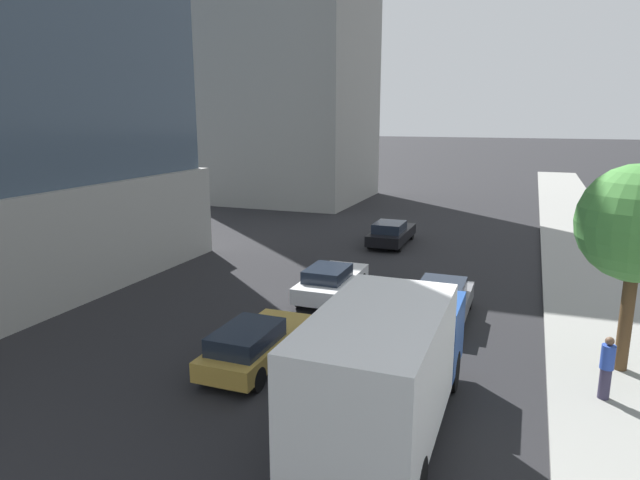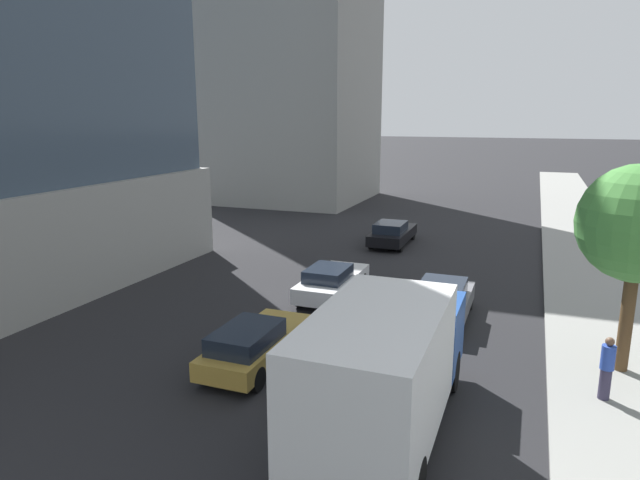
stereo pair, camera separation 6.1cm
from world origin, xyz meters
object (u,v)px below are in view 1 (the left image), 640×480
(street_tree, at_px, (638,224))
(car_gold, at_px, (255,343))
(car_black, at_px, (391,233))
(box_truck, at_px, (387,364))
(car_gray, at_px, (441,301))
(pedestrian_blue_shirt, at_px, (607,367))
(car_white, at_px, (331,281))
(construction_building, at_px, (286,6))

(street_tree, height_order, car_gold, street_tree)
(car_black, distance_m, box_truck, 19.63)
(street_tree, relative_size, box_truck, 0.80)
(car_black, relative_size, car_gold, 1.04)
(car_gray, xyz_separation_m, car_black, (-4.51, 10.99, -0.03))
(car_black, xyz_separation_m, box_truck, (4.51, -19.07, 1.17))
(pedestrian_blue_shirt, bearing_deg, car_white, 149.96)
(car_gold, bearing_deg, box_truck, -27.54)
(construction_building, xyz_separation_m, street_tree, (22.77, -27.94, -11.68))
(car_black, distance_m, car_white, 10.12)
(car_white, relative_size, box_truck, 0.61)
(car_gray, bearing_deg, pedestrian_blue_shirt, -43.23)
(car_gold, distance_m, pedestrian_blue_shirt, 9.41)
(car_white, distance_m, box_truck, 10.09)
(box_truck, bearing_deg, car_black, 103.32)
(construction_building, relative_size, street_tree, 6.22)
(car_black, bearing_deg, box_truck, -76.68)
(street_tree, relative_size, car_white, 1.31)
(construction_building, distance_m, box_truck, 40.30)
(construction_building, distance_m, car_gold, 37.01)
(car_black, relative_size, car_white, 1.05)
(car_gray, bearing_deg, car_white, 169.11)
(construction_building, relative_size, car_black, 7.73)
(car_black, height_order, car_gold, car_black)
(construction_building, height_order, car_gold, construction_building)
(street_tree, bearing_deg, pedestrian_blue_shirt, -107.36)
(car_black, distance_m, car_gold, 16.71)
(car_gray, bearing_deg, car_gold, -128.24)
(street_tree, xyz_separation_m, car_white, (-9.96, 3.38, -3.65))
(construction_building, bearing_deg, pedestrian_blue_shirt, -53.53)
(construction_building, height_order, box_truck, construction_building)
(car_black, xyz_separation_m, car_gold, (0.00, -16.71, 0.01))
(construction_building, height_order, car_white, construction_building)
(street_tree, height_order, box_truck, street_tree)
(street_tree, xyz_separation_m, car_gold, (-9.96, -3.22, -3.66))
(car_gold, xyz_separation_m, box_truck, (4.51, -2.35, 1.15))
(pedestrian_blue_shirt, bearing_deg, street_tree, 72.64)
(car_black, height_order, pedestrian_blue_shirt, pedestrian_blue_shirt)
(car_white, bearing_deg, street_tree, -18.73)
(pedestrian_blue_shirt, bearing_deg, construction_building, 126.47)
(construction_building, bearing_deg, car_gray, -55.74)
(car_white, bearing_deg, construction_building, 117.55)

